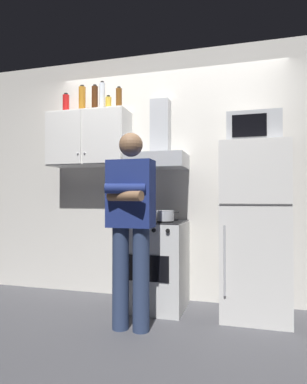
% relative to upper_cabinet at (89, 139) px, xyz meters
% --- Properties ---
extents(ground_plane, '(7.00, 7.00, 0.00)m').
position_rel_upper_cabinet_xyz_m(ground_plane, '(0.85, -0.37, -1.75)').
color(ground_plane, '#4C4C51').
extents(back_wall_tiled, '(4.80, 0.10, 2.70)m').
position_rel_upper_cabinet_xyz_m(back_wall_tiled, '(0.85, 0.23, -0.40)').
color(back_wall_tiled, silver).
rests_on(back_wall_tiled, ground_plane).
extents(upper_cabinet, '(0.90, 0.37, 0.60)m').
position_rel_upper_cabinet_xyz_m(upper_cabinet, '(0.00, 0.00, 0.00)').
color(upper_cabinet, white).
extents(stove_oven, '(0.60, 0.62, 0.87)m').
position_rel_upper_cabinet_xyz_m(stove_oven, '(0.80, -0.13, -1.32)').
color(stove_oven, silver).
rests_on(stove_oven, ground_plane).
extents(range_hood, '(0.60, 0.44, 0.75)m').
position_rel_upper_cabinet_xyz_m(range_hood, '(0.80, 0.00, -0.15)').
color(range_hood, '#B7BABF').
extents(refrigerator, '(0.60, 0.62, 1.60)m').
position_rel_upper_cabinet_xyz_m(refrigerator, '(1.75, -0.12, -0.95)').
color(refrigerator, white).
rests_on(refrigerator, ground_plane).
extents(microwave, '(0.48, 0.37, 0.28)m').
position_rel_upper_cabinet_xyz_m(microwave, '(1.75, -0.11, -0.01)').
color(microwave, '#B7BABF').
rests_on(microwave, refrigerator).
extents(person_standing, '(0.38, 0.33, 1.64)m').
position_rel_upper_cabinet_xyz_m(person_standing, '(0.75, -0.73, -0.85)').
color(person_standing, navy).
rests_on(person_standing, ground_plane).
extents(cooking_pot, '(0.27, 0.17, 0.10)m').
position_rel_upper_cabinet_xyz_m(cooking_pot, '(0.93, -0.24, -0.83)').
color(cooking_pot, '#B7BABF').
rests_on(cooking_pot, stove_oven).
extents(bottle_rum_dark, '(0.07, 0.07, 0.30)m').
position_rel_upper_cabinet_xyz_m(bottle_rum_dark, '(0.07, -0.00, 0.44)').
color(bottle_rum_dark, '#47230F').
rests_on(bottle_rum_dark, upper_cabinet).
extents(bottle_vodka_clear, '(0.07, 0.07, 0.34)m').
position_rel_upper_cabinet_xyz_m(bottle_vodka_clear, '(0.15, 0.01, 0.46)').
color(bottle_vodka_clear, silver).
rests_on(bottle_vodka_clear, upper_cabinet).
extents(bottle_liquor_amber, '(0.08, 0.08, 0.31)m').
position_rel_upper_cabinet_xyz_m(bottle_liquor_amber, '(-0.09, 0.01, 0.45)').
color(bottle_liquor_amber, '#B7721E').
rests_on(bottle_liquor_amber, upper_cabinet).
extents(bottle_soda_red, '(0.08, 0.08, 0.25)m').
position_rel_upper_cabinet_xyz_m(bottle_soda_red, '(-0.30, 0.02, 0.42)').
color(bottle_soda_red, red).
rests_on(bottle_soda_red, upper_cabinet).
extents(bottle_spice_jar, '(0.06, 0.06, 0.16)m').
position_rel_upper_cabinet_xyz_m(bottle_spice_jar, '(0.25, -0.03, 0.37)').
color(bottle_spice_jar, gold).
rests_on(bottle_spice_jar, upper_cabinet).
extents(bottle_beer_brown, '(0.07, 0.07, 0.26)m').
position_rel_upper_cabinet_xyz_m(bottle_beer_brown, '(0.35, 0.02, 0.42)').
color(bottle_beer_brown, brown).
rests_on(bottle_beer_brown, upper_cabinet).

